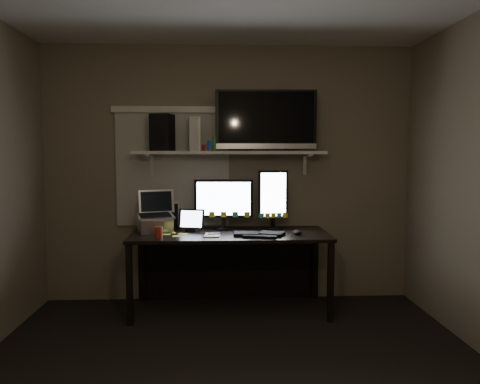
{
  "coord_description": "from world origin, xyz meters",
  "views": [
    {
      "loc": [
        -0.11,
        -2.82,
        1.47
      ],
      "look_at": [
        0.08,
        1.25,
        1.12
      ],
      "focal_mm": 35.0,
      "sensor_mm": 36.0,
      "label": 1
    }
  ],
  "objects": [
    {
      "name": "wall_shelf",
      "position": [
        0.0,
        1.62,
        1.46
      ],
      "size": [
        1.8,
        0.35,
        0.03
      ],
      "primitive_type": "cube",
      "color": "silver",
      "rests_on": "back_wall"
    },
    {
      "name": "tv",
      "position": [
        0.35,
        1.62,
        1.77
      ],
      "size": [
        0.96,
        0.2,
        0.57
      ],
      "primitive_type": "cube",
      "rotation": [
        0.0,
        0.0,
        -0.03
      ],
      "color": "black",
      "rests_on": "wall_shelf"
    },
    {
      "name": "desk",
      "position": [
        0.0,
        1.55,
        0.55
      ],
      "size": [
        1.8,
        0.75,
        0.73
      ],
      "color": "black",
      "rests_on": "floor"
    },
    {
      "name": "tablet",
      "position": [
        -0.36,
        1.5,
        0.84
      ],
      "size": [
        0.26,
        0.16,
        0.21
      ],
      "primitive_type": "cube",
      "rotation": [
        0.0,
        0.0,
        -0.27
      ],
      "color": "black",
      "rests_on": "desk"
    },
    {
      "name": "keyboard",
      "position": [
        0.25,
        1.28,
        0.74
      ],
      "size": [
        0.48,
        0.28,
        0.03
      ],
      "primitive_type": "cube",
      "rotation": [
        0.0,
        0.0,
        -0.24
      ],
      "color": "black",
      "rests_on": "desk"
    },
    {
      "name": "monitor_portrait",
      "position": [
        0.42,
        1.59,
        1.02
      ],
      "size": [
        0.29,
        0.09,
        0.57
      ],
      "primitive_type": "cube",
      "rotation": [
        0.0,
        0.0,
        0.14
      ],
      "color": "black",
      "rests_on": "desk"
    },
    {
      "name": "cup",
      "position": [
        -0.62,
        1.19,
        0.78
      ],
      "size": [
        0.07,
        0.07,
        0.1
      ],
      "primitive_type": "cylinder",
      "rotation": [
        0.0,
        0.0,
        -0.02
      ],
      "color": "maroon",
      "rests_on": "desk"
    },
    {
      "name": "bottles",
      "position": [
        -0.19,
        1.57,
        1.54
      ],
      "size": [
        0.2,
        0.08,
        0.12
      ],
      "primitive_type": null,
      "rotation": [
        0.0,
        0.0,
        -0.19
      ],
      "color": "#A50F0C",
      "rests_on": "wall_shelf"
    },
    {
      "name": "file_sorter",
      "position": [
        -0.61,
        1.73,
        0.86
      ],
      "size": [
        0.22,
        0.15,
        0.25
      ],
      "primitive_type": "cube",
      "rotation": [
        0.0,
        0.0,
        0.32
      ],
      "color": "black",
      "rests_on": "desk"
    },
    {
      "name": "game_console",
      "position": [
        -0.33,
        1.61,
        1.64
      ],
      "size": [
        0.12,
        0.27,
        0.31
      ],
      "primitive_type": "cube",
      "rotation": [
        0.0,
        0.0,
        0.15
      ],
      "color": "beige",
      "rests_on": "wall_shelf"
    },
    {
      "name": "back_wall",
      "position": [
        0.0,
        1.8,
        1.25
      ],
      "size": [
        3.6,
        0.0,
        3.6
      ],
      "primitive_type": "plane",
      "rotation": [
        1.57,
        0.0,
        0.0
      ],
      "color": "#716451",
      "rests_on": "floor"
    },
    {
      "name": "speaker",
      "position": [
        -0.63,
        1.63,
        1.65
      ],
      "size": [
        0.22,
        0.26,
        0.34
      ],
      "primitive_type": "cube",
      "rotation": [
        0.0,
        0.0,
        -0.18
      ],
      "color": "black",
      "rests_on": "wall_shelf"
    },
    {
      "name": "sticky_notes",
      "position": [
        -0.46,
        1.35,
        0.73
      ],
      "size": [
        0.36,
        0.29,
        0.0
      ],
      "primitive_type": null,
      "rotation": [
        0.0,
        0.0,
        0.19
      ],
      "color": "#FAF344",
      "rests_on": "desk"
    },
    {
      "name": "mouse",
      "position": [
        0.6,
        1.3,
        0.75
      ],
      "size": [
        0.09,
        0.13,
        0.04
      ],
      "primitive_type": "ellipsoid",
      "rotation": [
        0.0,
        0.0,
        0.17
      ],
      "color": "black",
      "rests_on": "desk"
    },
    {
      "name": "notepad",
      "position": [
        -0.16,
        1.27,
        0.74
      ],
      "size": [
        0.15,
        0.2,
        0.01
      ],
      "primitive_type": "cube",
      "rotation": [
        0.0,
        0.0,
        -0.08
      ],
      "color": "silver",
      "rests_on": "desk"
    },
    {
      "name": "monitor_landscape",
      "position": [
        -0.05,
        1.61,
        0.98
      ],
      "size": [
        0.56,
        0.1,
        0.49
      ],
      "primitive_type": "cube",
      "rotation": [
        0.0,
        0.0,
        -0.07
      ],
      "color": "black",
      "rests_on": "desk"
    },
    {
      "name": "laptop",
      "position": [
        -0.69,
        1.5,
        0.92
      ],
      "size": [
        0.4,
        0.36,
        0.38
      ],
      "primitive_type": "cube",
      "rotation": [
        0.0,
        0.0,
        0.32
      ],
      "color": "#BBBBC0",
      "rests_on": "desk"
    },
    {
      "name": "window_blinds",
      "position": [
        -0.55,
        1.79,
        1.3
      ],
      "size": [
        1.1,
        0.02,
        1.1
      ],
      "primitive_type": "cube",
      "color": "silver",
      "rests_on": "back_wall"
    }
  ]
}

